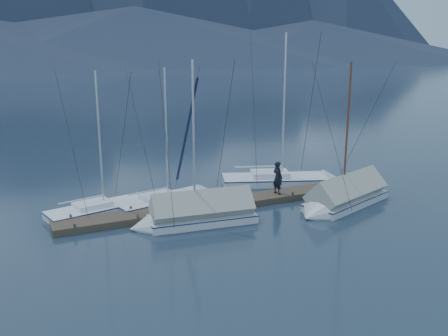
% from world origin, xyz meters
% --- Properties ---
extents(ground, '(1000.00, 1000.00, 0.00)m').
position_xyz_m(ground, '(0.00, 0.00, 0.00)').
color(ground, '#15202F').
rests_on(ground, ground).
extents(dock, '(18.00, 1.50, 0.54)m').
position_xyz_m(dock, '(0.00, 2.00, 0.11)').
color(dock, '#382D23').
rests_on(dock, ground).
extents(mooring_posts, '(15.12, 1.52, 0.35)m').
position_xyz_m(mooring_posts, '(-0.50, 2.00, 0.35)').
color(mooring_posts, '#382D23').
rests_on(mooring_posts, ground).
extents(sailboat_open_left, '(6.38, 3.15, 8.13)m').
position_xyz_m(sailboat_open_left, '(-5.72, 4.09, 0.14)').
color(sailboat_open_left, white).
rests_on(sailboat_open_left, ground).
extents(sailboat_open_mid, '(6.48, 3.17, 8.25)m').
position_xyz_m(sailboat_open_mid, '(-2.14, 4.03, 0.14)').
color(sailboat_open_mid, silver).
rests_on(sailboat_open_mid, ground).
extents(sailboat_open_right, '(8.11, 4.77, 10.35)m').
position_xyz_m(sailboat_open_right, '(5.87, 4.49, 0.18)').
color(sailboat_open_right, silver).
rests_on(sailboat_open_right, ground).
extents(sailboat_covered_near, '(6.96, 4.08, 8.66)m').
position_xyz_m(sailboat_covered_near, '(5.89, -0.65, 0.43)').
color(sailboat_covered_near, silver).
rests_on(sailboat_covered_near, ground).
extents(sailboat_covered_far, '(6.41, 2.75, 8.76)m').
position_xyz_m(sailboat_covered_far, '(-2.54, 0.24, 0.43)').
color(sailboat_covered_far, silver).
rests_on(sailboat_covered_far, ground).
extents(person, '(0.60, 0.78, 1.90)m').
position_xyz_m(person, '(3.37, 1.96, 1.29)').
color(person, black).
rests_on(person, dock).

